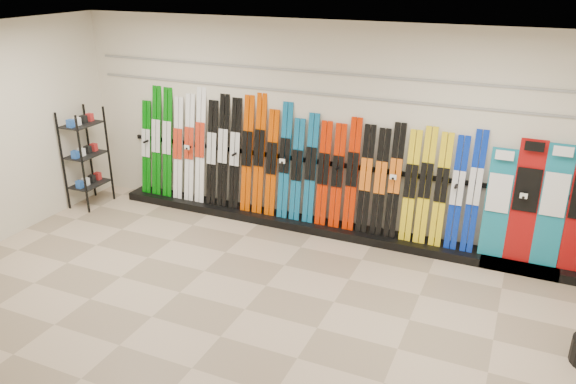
% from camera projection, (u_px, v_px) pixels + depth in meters
% --- Properties ---
extents(floor, '(8.00, 8.00, 0.00)m').
position_uv_depth(floor, '(245.00, 309.00, 6.44)').
color(floor, gray).
rests_on(floor, ground).
extents(back_wall, '(8.00, 0.00, 8.00)m').
position_uv_depth(back_wall, '(324.00, 129.00, 8.00)').
color(back_wall, beige).
rests_on(back_wall, floor).
extents(ceiling, '(8.00, 8.00, 0.00)m').
position_uv_depth(ceiling, '(236.00, 41.00, 5.31)').
color(ceiling, silver).
rests_on(ceiling, back_wall).
extents(ski_rack_base, '(8.00, 0.40, 0.12)m').
position_uv_depth(ski_rack_base, '(331.00, 229.00, 8.27)').
color(ski_rack_base, black).
rests_on(ski_rack_base, floor).
extents(skis, '(5.37, 0.30, 1.83)m').
position_uv_depth(skis, '(287.00, 164.00, 8.28)').
color(skis, '#056707').
rests_on(skis, ski_rack_base).
extents(snowboards, '(1.27, 0.24, 1.58)m').
position_uv_depth(snowboards, '(539.00, 205.00, 7.01)').
color(snowboards, '#14728C').
rests_on(snowboards, ski_rack_base).
extents(accessory_rack, '(0.40, 0.60, 1.59)m').
position_uv_depth(accessory_rack, '(86.00, 158.00, 8.99)').
color(accessory_rack, black).
rests_on(accessory_rack, floor).
extents(slatwall_rail_0, '(7.60, 0.02, 0.03)m').
position_uv_depth(slatwall_rail_0, '(324.00, 94.00, 7.79)').
color(slatwall_rail_0, gray).
rests_on(slatwall_rail_0, back_wall).
extents(slatwall_rail_1, '(7.60, 0.02, 0.03)m').
position_uv_depth(slatwall_rail_1, '(325.00, 73.00, 7.68)').
color(slatwall_rail_1, gray).
rests_on(slatwall_rail_1, back_wall).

